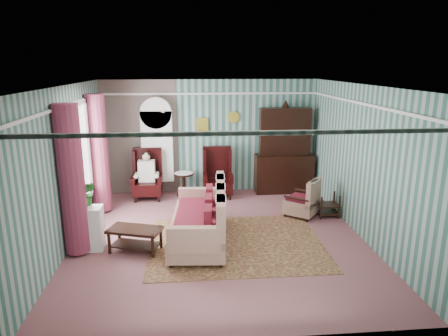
{
  "coord_description": "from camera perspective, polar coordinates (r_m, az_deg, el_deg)",
  "views": [
    {
      "loc": [
        -0.52,
        -7.16,
        3.27
      ],
      "look_at": [
        0.15,
        0.6,
        1.23
      ],
      "focal_mm": 32.0,
      "sensor_mm": 36.0,
      "label": 1
    }
  ],
  "objects": [
    {
      "name": "floor",
      "position": [
        7.89,
        -0.71,
        -9.85
      ],
      "size": [
        6.0,
        6.0,
        0.0
      ],
      "primitive_type": "plane",
      "color": "#884F53",
      "rests_on": "ground"
    },
    {
      "name": "room_shell",
      "position": [
        7.44,
        -5.62,
        4.8
      ],
      "size": [
        5.53,
        6.02,
        2.91
      ],
      "color": "#37655D",
      "rests_on": "ground"
    },
    {
      "name": "bookcase",
      "position": [
        10.26,
        -9.47,
        2.35
      ],
      "size": [
        0.8,
        0.28,
        2.24
      ],
      "primitive_type": "cube",
      "color": "silver",
      "rests_on": "floor"
    },
    {
      "name": "dresser_hutch",
      "position": [
        10.39,
        8.66,
        2.86
      ],
      "size": [
        1.5,
        0.56,
        2.36
      ],
      "primitive_type": "cube",
      "color": "black",
      "rests_on": "floor"
    },
    {
      "name": "wingback_left",
      "position": [
        10.02,
        -10.94,
        -0.93
      ],
      "size": [
        0.76,
        0.8,
        1.25
      ],
      "primitive_type": "cube",
      "color": "black",
      "rests_on": "floor"
    },
    {
      "name": "wingback_right",
      "position": [
        9.99,
        -0.91,
        -0.71
      ],
      "size": [
        0.76,
        0.8,
        1.25
      ],
      "primitive_type": "cube",
      "color": "black",
      "rests_on": "floor"
    },
    {
      "name": "seated_woman",
      "position": [
        10.03,
        -10.93,
        -1.12
      ],
      "size": [
        0.44,
        0.4,
        1.18
      ],
      "primitive_type": null,
      "color": "silver",
      "rests_on": "floor"
    },
    {
      "name": "round_side_table",
      "position": [
        10.2,
        -5.74,
        -2.36
      ],
      "size": [
        0.5,
        0.5,
        0.6
      ],
      "primitive_type": "cylinder",
      "color": "black",
      "rests_on": "floor"
    },
    {
      "name": "nest_table",
      "position": [
        9.11,
        14.6,
        -5.08
      ],
      "size": [
        0.45,
        0.38,
        0.54
      ],
      "primitive_type": "cube",
      "color": "black",
      "rests_on": "floor"
    },
    {
      "name": "plant_stand",
      "position": [
        7.67,
        -18.92,
        -8.17
      ],
      "size": [
        0.55,
        0.35,
        0.8
      ],
      "primitive_type": "cube",
      "color": "white",
      "rests_on": "floor"
    },
    {
      "name": "rug",
      "position": [
        7.64,
        1.74,
        -10.65
      ],
      "size": [
        3.2,
        2.6,
        0.01
      ],
      "primitive_type": "cube",
      "color": "#4C1E19",
      "rests_on": "floor"
    },
    {
      "name": "sofa",
      "position": [
        7.49,
        -3.7,
        -6.74
      ],
      "size": [
        1.15,
        2.3,
        1.09
      ],
      "primitive_type": "cube",
      "rotation": [
        0.0,
        0.0,
        1.5
      ],
      "color": "beige",
      "rests_on": "floor"
    },
    {
      "name": "floral_armchair",
      "position": [
        8.92,
        11.08,
        -3.48
      ],
      "size": [
        1.08,
        1.06,
        1.07
      ],
      "primitive_type": "cube",
      "rotation": [
        0.0,
        0.0,
        0.9
      ],
      "color": "#B6A98D",
      "rests_on": "floor"
    },
    {
      "name": "coffee_table",
      "position": [
        7.44,
        -12.54,
        -9.97
      ],
      "size": [
        1.03,
        0.74,
        0.43
      ],
      "primitive_type": "cube",
      "rotation": [
        0.0,
        0.0,
        -0.3
      ],
      "color": "black",
      "rests_on": "floor"
    },
    {
      "name": "potted_plant_a",
      "position": [
        7.42,
        -19.8,
        -3.91
      ],
      "size": [
        0.41,
        0.36,
        0.44
      ],
      "primitive_type": "imported",
      "rotation": [
        0.0,
        0.0,
        -0.05
      ],
      "color": "#21561B",
      "rests_on": "plant_stand"
    },
    {
      "name": "potted_plant_b",
      "position": [
        7.57,
        -18.82,
        -3.48
      ],
      "size": [
        0.26,
        0.21,
        0.43
      ],
      "primitive_type": "imported",
      "rotation": [
        0.0,
        0.0,
        -0.1
      ],
      "color": "#1A531A",
      "rests_on": "plant_stand"
    },
    {
      "name": "potted_plant_c",
      "position": [
        7.54,
        -19.52,
        -3.74
      ],
      "size": [
        0.24,
        0.24,
        0.4
      ],
      "primitive_type": "imported",
      "rotation": [
        0.0,
        0.0,
        -0.04
      ],
      "color": "#214916",
      "rests_on": "plant_stand"
    }
  ]
}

